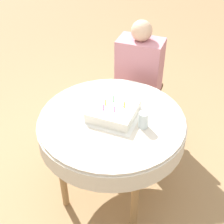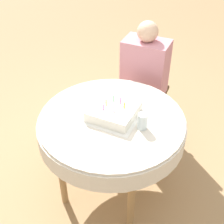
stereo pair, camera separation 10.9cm
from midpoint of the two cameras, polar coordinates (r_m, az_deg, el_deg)
The scene contains 7 objects.
ground_plane at distance 2.61m, azimuth 1.18°, elevation -13.64°, with size 12.00×12.00×0.00m, color #A37F56.
dining_table at distance 2.14m, azimuth 1.40°, elevation -2.96°, with size 1.01×1.01×0.73m.
chair at distance 2.86m, azimuth 7.28°, elevation 4.61°, with size 0.38×0.38×0.87m.
person at distance 2.69m, azimuth 7.02°, elevation 7.15°, with size 0.38×0.33×1.12m.
napkin at distance 2.11m, azimuth 1.69°, elevation -0.56°, with size 0.35×0.35×0.00m.
birthday_cake at distance 2.09m, azimuth 1.71°, elevation 0.22°, with size 0.30×0.30×0.12m.
drinking_glass at distance 1.99m, azimuth 7.17°, elevation -1.72°, with size 0.07×0.07×0.11m.
Camera 2 is at (0.70, -1.47, 2.04)m, focal length 50.00 mm.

